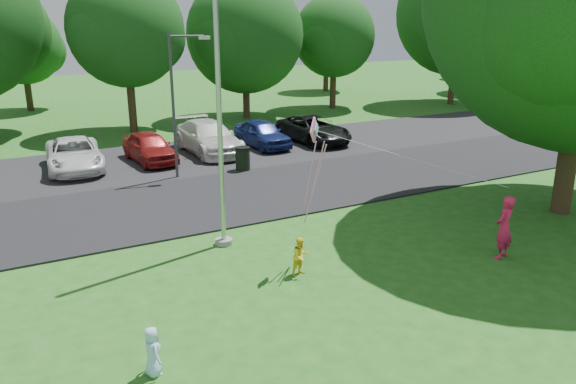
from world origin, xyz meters
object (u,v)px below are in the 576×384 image
street_lamp (178,93)px  child_yellow (301,256)px  flagpole (219,97)px  woman (504,227)px  kite (318,147)px  child_blue (152,352)px  trash_can (243,159)px

street_lamp → child_yellow: street_lamp is taller
flagpole → child_yellow: flagpole is taller
flagpole → woman: (6.16, -4.45, -3.30)m
woman → child_yellow: (-5.23, 1.68, -0.37)m
child_yellow → woman: bearing=-28.0°
child_yellow → kite: 2.73m
flagpole → woman: size_ratio=5.77×
street_lamp → child_blue: 13.53m
trash_can → woman: bearing=-78.3°
child_yellow → flagpole: bearing=98.4°
child_yellow → child_blue: bearing=-162.3°
street_lamp → woman: 12.96m
flagpole → kite: flagpole is taller
child_blue → child_yellow: bearing=-66.4°
trash_can → child_yellow: 10.23m
flagpole → child_yellow: 4.69m
street_lamp → woman: street_lamp is taller
street_lamp → child_blue: size_ratio=6.01×
trash_can → child_yellow: trash_can is taller
flagpole → trash_can: (3.79, 7.06, -3.65)m
street_lamp → kite: bearing=-77.0°
street_lamp → kite: (0.37, -9.66, -0.28)m
flagpole → child_yellow: (0.93, -2.76, -3.67)m
flagpole → street_lamp: 7.42m
child_blue → flagpole: bearing=-38.5°
street_lamp → child_yellow: size_ratio=5.71×
woman → trash_can: bearing=-95.2°
street_lamp → kite: street_lamp is taller
street_lamp → trash_can: bearing=6.0°
woman → child_blue: 9.65m
flagpole → kite: size_ratio=2.04×
flagpole → kite: (1.60, -2.39, -1.05)m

